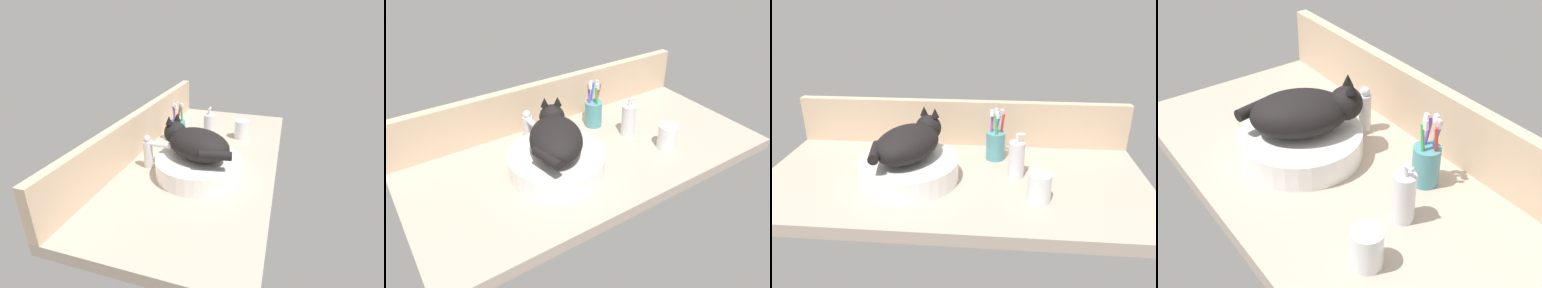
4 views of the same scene
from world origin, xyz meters
TOP-DOWN VIEW (x-y plane):
  - ground_plane at (0.00, 0.00)cm, footprint 127.20×60.86cm
  - backsplash_panel at (0.00, 28.63)cm, footprint 127.20×3.60cm
  - sink_basin at (-14.25, -2.44)cm, footprint 32.23×32.23cm
  - cat at (-13.76, -1.16)cm, footprint 25.73×30.12cm
  - faucet at (-14.17, 17.04)cm, footprint 3.60×11.80cm
  - soap_dispenser at (20.52, 2.69)cm, footprint 5.23×5.23cm
  - toothbrush_cup at (13.54, 15.77)cm, footprint 6.80×6.80cm
  - water_glass at (26.63, -12.08)cm, footprint 6.90×6.90cm

SIDE VIEW (x-z plane):
  - ground_plane at x=0.00cm, z-range -4.00..0.00cm
  - sink_basin at x=-14.25cm, z-range 0.00..7.06cm
  - water_glass at x=26.63cm, z-range -0.62..8.21cm
  - toothbrush_cup at x=13.54cm, z-range -3.64..15.06cm
  - soap_dispenser at x=20.52cm, z-range -1.50..14.03cm
  - faucet at x=-14.17cm, z-range 0.50..14.10cm
  - backsplash_panel at x=0.00cm, z-range 0.00..17.71cm
  - cat at x=-13.76cm, z-range 5.82..19.82cm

